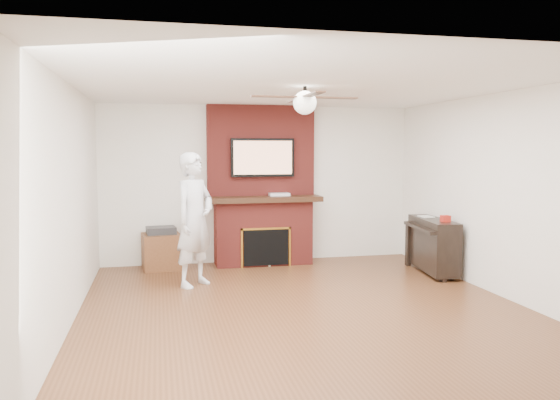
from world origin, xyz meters
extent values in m
cube|color=#502C17|center=(0.00, 0.00, -0.09)|extent=(5.36, 5.86, 0.18)
cube|color=white|center=(0.00, 0.00, 2.59)|extent=(5.36, 5.86, 0.18)
cube|color=silver|center=(0.00, 2.84, 1.25)|extent=(5.36, 0.18, 2.50)
cube|color=silver|center=(0.00, -2.84, 1.25)|extent=(5.36, 0.18, 2.50)
cube|color=silver|center=(-2.59, 0.00, 1.25)|extent=(0.18, 5.86, 2.50)
cube|color=silver|center=(2.59, 0.00, 1.25)|extent=(0.18, 5.86, 2.50)
cube|color=maroon|center=(0.00, 2.50, 0.50)|extent=(1.50, 0.50, 1.00)
cube|color=black|center=(0.00, 2.47, 1.04)|extent=(1.78, 0.64, 0.08)
cube|color=maroon|center=(0.00, 2.65, 1.79)|extent=(1.70, 0.20, 1.42)
cube|color=black|center=(0.00, 2.25, 0.31)|extent=(0.70, 0.06, 0.55)
cube|color=#BF8C2D|center=(0.00, 2.24, 0.60)|extent=(0.78, 0.02, 0.03)
cube|color=#BF8C2D|center=(-0.38, 2.24, 0.31)|extent=(0.03, 0.02, 0.61)
cube|color=#BF8C2D|center=(0.38, 2.24, 0.31)|extent=(0.03, 0.02, 0.61)
cube|color=black|center=(0.00, 2.50, 1.68)|extent=(1.00, 0.07, 0.60)
cube|color=tan|center=(0.00, 2.47, 1.68)|extent=(0.92, 0.01, 0.52)
cylinder|color=black|center=(0.00, 0.00, 2.43)|extent=(0.04, 0.04, 0.14)
sphere|color=white|center=(0.00, 0.00, 2.32)|extent=(0.26, 0.26, 0.26)
cube|color=black|center=(0.33, 0.00, 2.38)|extent=(0.55, 0.11, 0.01)
cube|color=black|center=(0.00, 0.33, 2.38)|extent=(0.11, 0.55, 0.01)
cube|color=black|center=(-0.33, 0.00, 2.38)|extent=(0.55, 0.11, 0.01)
cube|color=black|center=(0.00, -0.33, 2.38)|extent=(0.11, 0.55, 0.01)
imported|color=silver|center=(-1.14, 1.31, 0.88)|extent=(0.76, 0.77, 1.77)
cube|color=brown|center=(-1.57, 2.48, 0.27)|extent=(0.61, 0.61, 0.53)
cube|color=#29292B|center=(-1.57, 2.48, 0.59)|extent=(0.46, 0.39, 0.11)
cube|color=black|center=(2.31, 1.32, 0.42)|extent=(0.51, 1.25, 0.75)
cube|color=black|center=(2.18, 0.78, 0.33)|extent=(0.06, 0.09, 0.66)
cube|color=black|center=(2.18, 1.86, 0.33)|extent=(0.06, 0.09, 0.66)
cube|color=black|center=(2.11, 1.32, 0.67)|extent=(0.28, 1.13, 0.05)
cube|color=silver|center=(2.31, 1.55, 0.80)|extent=(0.17, 0.23, 0.01)
cube|color=#B02015|center=(2.31, 0.99, 0.84)|extent=(0.11, 0.11, 0.09)
cube|color=silver|center=(0.25, 2.45, 1.10)|extent=(0.32, 0.18, 0.05)
cylinder|color=gold|center=(-0.17, 2.38, 0.06)|extent=(0.06, 0.06, 0.11)
cylinder|color=#34772F|center=(-0.07, 2.38, 0.05)|extent=(0.06, 0.06, 0.10)
cylinder|color=beige|center=(0.06, 2.29, 0.05)|extent=(0.09, 0.09, 0.10)
cylinder|color=navy|center=(0.24, 2.31, 0.04)|extent=(0.06, 0.06, 0.08)
camera|label=1|loc=(-1.60, -5.88, 1.80)|focal=35.00mm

